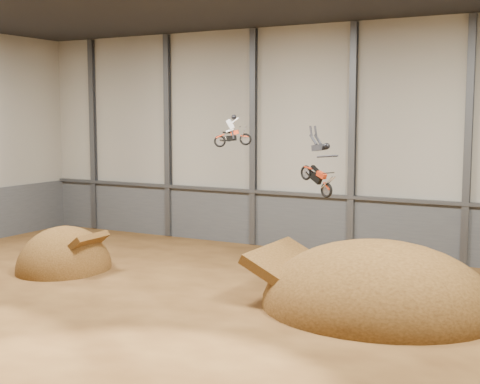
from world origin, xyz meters
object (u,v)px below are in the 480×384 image
at_px(takeoff_ramp, 64,270).
at_px(fmx_rider_a, 233,129).
at_px(landing_ramp, 377,309).
at_px(fmx_rider_b, 314,161).

bearing_deg(takeoff_ramp, fmx_rider_a, 20.14).
xyz_separation_m(landing_ramp, fmx_rider_b, (-3.49, 1.03, 6.36)).
distance_m(takeoff_ramp, fmx_rider_a, 12.21).
height_order(landing_ramp, fmx_rider_a, fmx_rider_a).
relative_size(takeoff_ramp, landing_ramp, 0.53).
xyz_separation_m(takeoff_ramp, landing_ramp, (17.40, 0.91, 0.00)).
relative_size(landing_ramp, fmx_rider_b, 3.51).
bearing_deg(landing_ramp, fmx_rider_a, 164.67).
bearing_deg(fmx_rider_a, takeoff_ramp, 177.20).
bearing_deg(fmx_rider_b, takeoff_ramp, -148.39).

